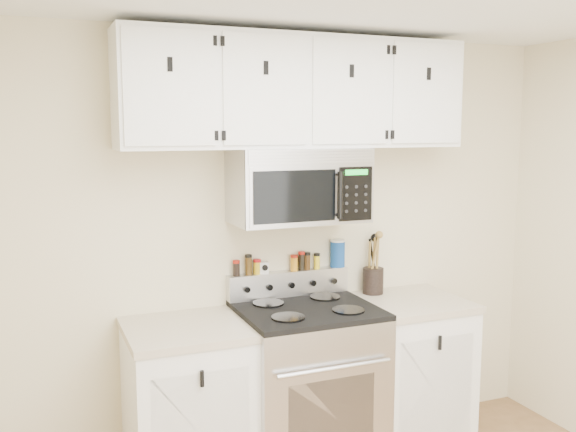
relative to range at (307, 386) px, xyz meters
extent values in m
cube|color=beige|center=(0.00, 0.32, 0.76)|extent=(3.50, 0.01, 2.50)
cube|color=#B7B7BA|center=(0.00, 0.00, -0.03)|extent=(0.76, 0.65, 0.92)
cube|color=black|center=(0.00, -0.32, -0.04)|extent=(0.50, 0.02, 0.40)
cube|color=black|center=(0.00, 0.00, 0.45)|extent=(0.76, 0.65, 0.03)
cube|color=#B7B7BA|center=(0.00, 0.28, 0.54)|extent=(0.76, 0.08, 0.15)
cylinder|color=black|center=(-0.18, -0.15, 0.47)|extent=(0.18, 0.18, 0.01)
cylinder|color=black|center=(0.18, -0.15, 0.47)|extent=(0.18, 0.18, 0.01)
cylinder|color=black|center=(-0.18, 0.15, 0.47)|extent=(0.18, 0.18, 0.01)
cylinder|color=black|center=(0.18, 0.15, 0.47)|extent=(0.18, 0.18, 0.01)
cube|color=white|center=(-0.69, 0.02, -0.05)|extent=(0.62, 0.60, 0.88)
cube|color=tan|center=(-0.69, 0.02, 0.41)|extent=(0.64, 0.62, 0.04)
cube|color=white|center=(0.69, 0.02, -0.05)|extent=(0.62, 0.60, 0.88)
cube|color=tan|center=(0.69, 0.02, 0.41)|extent=(0.64, 0.62, 0.04)
cube|color=#9E9EA3|center=(0.00, 0.13, 1.14)|extent=(0.76, 0.38, 0.42)
cube|color=#B7B7BA|center=(0.00, -0.06, 1.31)|extent=(0.73, 0.01, 0.08)
cube|color=black|center=(-0.10, -0.07, 1.10)|extent=(0.47, 0.01, 0.28)
cube|color=black|center=(0.26, -0.07, 1.10)|extent=(0.20, 0.01, 0.30)
cylinder|color=black|center=(0.15, -0.10, 1.10)|extent=(0.03, 0.03, 0.26)
cube|color=white|center=(0.00, 0.16, 1.66)|extent=(2.00, 0.33, 0.62)
cube|color=white|center=(-0.75, -0.01, 1.66)|extent=(0.46, 0.01, 0.57)
cube|color=black|center=(-0.75, -0.02, 1.77)|extent=(0.02, 0.01, 0.07)
cube|color=white|center=(-0.25, -0.01, 1.66)|extent=(0.46, 0.01, 0.57)
cube|color=black|center=(-0.25, -0.02, 1.77)|extent=(0.03, 0.01, 0.07)
cube|color=white|center=(0.25, -0.01, 1.66)|extent=(0.46, 0.01, 0.57)
cube|color=black|center=(0.25, -0.02, 1.77)|extent=(0.03, 0.01, 0.07)
cube|color=white|center=(0.75, -0.01, 1.66)|extent=(0.46, 0.01, 0.57)
cube|color=black|center=(0.75, -0.02, 1.77)|extent=(0.02, 0.01, 0.07)
cylinder|color=black|center=(0.55, 0.23, 0.51)|extent=(0.13, 0.13, 0.16)
cylinder|color=olive|center=(0.55, 0.23, 0.64)|extent=(0.02, 0.02, 0.30)
cylinder|color=olive|center=(0.57, 0.22, 0.65)|extent=(0.02, 0.02, 0.32)
cylinder|color=olive|center=(0.53, 0.24, 0.63)|extent=(0.02, 0.02, 0.28)
cylinder|color=black|center=(0.56, 0.25, 0.63)|extent=(0.02, 0.02, 0.29)
cylinder|color=olive|center=(0.54, 0.21, 0.64)|extent=(0.02, 0.02, 0.31)
cube|color=silver|center=(-0.16, 0.28, 0.65)|extent=(0.07, 0.06, 0.07)
cylinder|color=#154490|center=(0.33, 0.28, 0.69)|extent=(0.09, 0.09, 0.16)
cylinder|color=white|center=(0.33, 0.28, 0.78)|extent=(0.09, 0.09, 0.01)
cylinder|color=black|center=(-0.33, 0.28, 0.65)|extent=(0.04, 0.04, 0.08)
cylinder|color=maroon|center=(-0.33, 0.28, 0.70)|extent=(0.04, 0.04, 0.02)
cylinder|color=#473011|center=(-0.25, 0.28, 0.66)|extent=(0.04, 0.04, 0.10)
cylinder|color=black|center=(-0.25, 0.28, 0.72)|extent=(0.04, 0.04, 0.02)
cylinder|color=gold|center=(-0.20, 0.28, 0.65)|extent=(0.04, 0.04, 0.07)
cylinder|color=#AC0D12|center=(-0.20, 0.28, 0.69)|extent=(0.05, 0.05, 0.02)
cylinder|color=orange|center=(0.04, 0.28, 0.65)|extent=(0.04, 0.04, 0.08)
cylinder|color=maroon|center=(0.04, 0.28, 0.70)|extent=(0.05, 0.05, 0.02)
cylinder|color=black|center=(0.09, 0.28, 0.66)|extent=(0.04, 0.04, 0.10)
cylinder|color=#B3160D|center=(0.09, 0.28, 0.72)|extent=(0.04, 0.04, 0.02)
cylinder|color=#422910|center=(0.12, 0.28, 0.66)|extent=(0.04, 0.04, 0.09)
cylinder|color=black|center=(0.12, 0.28, 0.71)|extent=(0.04, 0.04, 0.02)
cylinder|color=yellow|center=(0.19, 0.28, 0.65)|extent=(0.04, 0.04, 0.08)
cylinder|color=black|center=(0.19, 0.28, 0.70)|extent=(0.04, 0.04, 0.02)
camera|label=1|loc=(-1.43, -3.20, 1.47)|focal=40.00mm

